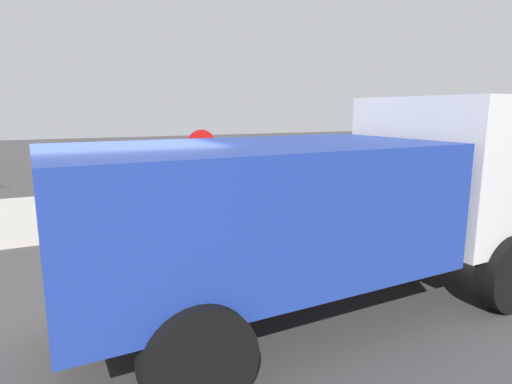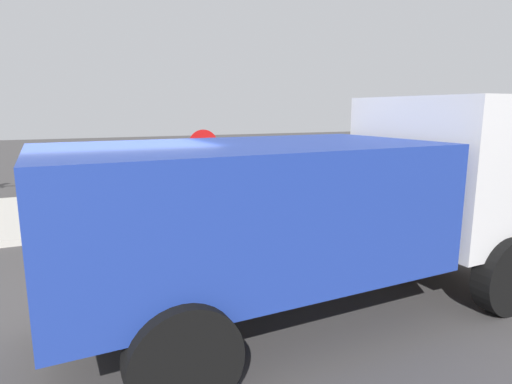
# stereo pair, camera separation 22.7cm
# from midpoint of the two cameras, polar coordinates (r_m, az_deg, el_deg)

# --- Properties ---
(ground_plane) EXTENTS (80.00, 80.00, 0.00)m
(ground_plane) POSITION_cam_midpoint_polar(r_m,az_deg,el_deg) (6.50, -18.77, -15.34)
(ground_plane) COLOR #423F3F
(sidewalk_curb) EXTENTS (36.00, 5.00, 0.15)m
(sidewalk_curb) POSITION_cam_midpoint_polar(r_m,az_deg,el_deg) (12.65, -22.44, -2.43)
(sidewalk_curb) COLOR #BCB7AD
(sidewalk_curb) RESTS_ON ground
(fire_hydrant) EXTENTS (0.22, 0.49, 0.85)m
(fire_hydrant) POSITION_cam_midpoint_polar(r_m,az_deg,el_deg) (10.98, -20.59, -1.39)
(fire_hydrant) COLOR #2D8438
(fire_hydrant) RESTS_ON sidewalk_curb
(loose_tire) EXTENTS (1.28, 0.75, 1.25)m
(loose_tire) POSITION_cam_midpoint_polar(r_m,az_deg,el_deg) (10.55, -21.51, -1.01)
(loose_tire) COLOR black
(loose_tire) RESTS_ON sidewalk_curb
(stop_sign) EXTENTS (0.76, 0.08, 2.17)m
(stop_sign) POSITION_cam_midpoint_polar(r_m,az_deg,el_deg) (10.87, -7.82, 4.70)
(stop_sign) COLOR gray
(stop_sign) RESTS_ON sidewalk_curb
(dump_truck_blue) EXTENTS (7.09, 3.01, 3.00)m
(dump_truck_blue) POSITION_cam_midpoint_polar(r_m,az_deg,el_deg) (6.04, 9.41, -0.71)
(dump_truck_blue) COLOR #1E3899
(dump_truck_blue) RESTS_ON ground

